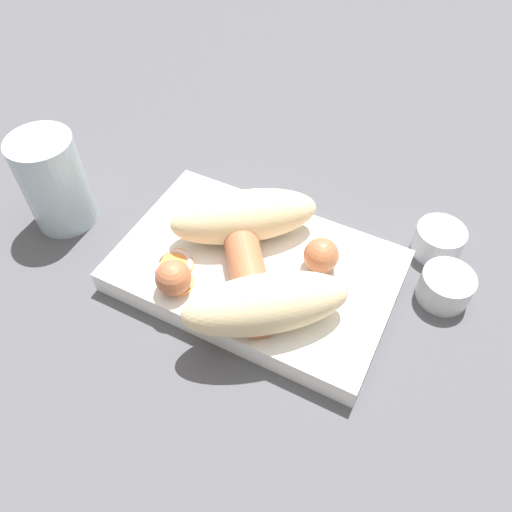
{
  "coord_description": "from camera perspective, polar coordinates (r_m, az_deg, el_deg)",
  "views": [
    {
      "loc": [
        -0.14,
        0.28,
        0.41
      ],
      "look_at": [
        0.0,
        0.0,
        0.04
      ],
      "focal_mm": 35.0,
      "sensor_mm": 36.0,
      "label": 1
    }
  ],
  "objects": [
    {
      "name": "ground_plane",
      "position": [
        0.51,
        0.0,
        -2.56
      ],
      "size": [
        3.0,
        3.0,
        0.0
      ],
      "primitive_type": "plane",
      "color": "#4C4C51"
    },
    {
      "name": "food_tray",
      "position": [
        0.5,
        0.0,
        -1.67
      ],
      "size": [
        0.27,
        0.17,
        0.03
      ],
      "color": "white",
      "rests_on": "ground_plane"
    },
    {
      "name": "bread_roll",
      "position": [
        0.46,
        -0.19,
        -0.11
      ],
      "size": [
        0.22,
        0.22,
        0.05
      ],
      "color": "beige",
      "rests_on": "food_tray"
    },
    {
      "name": "sausage",
      "position": [
        0.47,
        -0.86,
        -1.18
      ],
      "size": [
        0.15,
        0.13,
        0.03
      ],
      "color": "#B26642",
      "rests_on": "food_tray"
    },
    {
      "name": "pickled_veggies",
      "position": [
        0.49,
        -9.16,
        -1.37
      ],
      "size": [
        0.05,
        0.06,
        0.01
      ],
      "color": "orange",
      "rests_on": "food_tray"
    },
    {
      "name": "condiment_cup_near",
      "position": [
        0.52,
        20.77,
        -3.41
      ],
      "size": [
        0.05,
        0.05,
        0.03
      ],
      "color": "silver",
      "rests_on": "ground_plane"
    },
    {
      "name": "condiment_cup_far",
      "position": [
        0.56,
        20.07,
        1.55
      ],
      "size": [
        0.05,
        0.05,
        0.03
      ],
      "color": "silver",
      "rests_on": "ground_plane"
    },
    {
      "name": "drink_glass",
      "position": [
        0.58,
        -22.08,
        7.84
      ],
      "size": [
        0.07,
        0.07,
        0.11
      ],
      "color": "silver",
      "rests_on": "ground_plane"
    }
  ]
}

